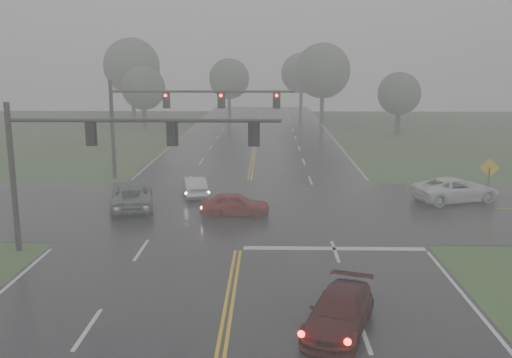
{
  "coord_description": "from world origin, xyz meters",
  "views": [
    {
      "loc": [
        1.4,
        -11.15,
        8.61
      ],
      "look_at": [
        0.8,
        16.0,
        3.01
      ],
      "focal_mm": 40.0,
      "sensor_mm": 36.0,
      "label": 1
    }
  ],
  "objects_px": {
    "signal_gantry_near": "(94,148)",
    "signal_gantry_far": "(169,109)",
    "sedan_silver": "(195,196)",
    "pickup_white": "(455,202)",
    "sedan_maroon": "(339,330)",
    "sedan_red": "(235,216)",
    "car_grey": "(133,209)"
  },
  "relations": [
    {
      "from": "sedan_maroon",
      "to": "signal_gantry_far",
      "type": "relative_size",
      "value": 0.32
    },
    {
      "from": "sedan_red",
      "to": "sedan_maroon",
      "type": "bearing_deg",
      "value": -165.15
    },
    {
      "from": "sedan_red",
      "to": "signal_gantry_far",
      "type": "relative_size",
      "value": 0.29
    },
    {
      "from": "sedan_silver",
      "to": "signal_gantry_far",
      "type": "distance_m",
      "value": 8.19
    },
    {
      "from": "sedan_maroon",
      "to": "car_grey",
      "type": "relative_size",
      "value": 0.84
    },
    {
      "from": "sedan_silver",
      "to": "signal_gantry_near",
      "type": "relative_size",
      "value": 0.32
    },
    {
      "from": "sedan_maroon",
      "to": "signal_gantry_near",
      "type": "relative_size",
      "value": 0.36
    },
    {
      "from": "sedan_silver",
      "to": "pickup_white",
      "type": "relative_size",
      "value": 0.72
    },
    {
      "from": "car_grey",
      "to": "signal_gantry_far",
      "type": "xyz_separation_m",
      "value": [
        0.76,
        9.16,
        5.18
      ]
    },
    {
      "from": "sedan_maroon",
      "to": "pickup_white",
      "type": "relative_size",
      "value": 0.81
    },
    {
      "from": "sedan_maroon",
      "to": "car_grey",
      "type": "xyz_separation_m",
      "value": [
        -10.43,
        15.49,
        0.0
      ]
    },
    {
      "from": "sedan_maroon",
      "to": "pickup_white",
      "type": "height_order",
      "value": "pickup_white"
    },
    {
      "from": "pickup_white",
      "to": "signal_gantry_near",
      "type": "height_order",
      "value": "signal_gantry_near"
    },
    {
      "from": "sedan_silver",
      "to": "car_grey",
      "type": "xyz_separation_m",
      "value": [
        -3.29,
        -3.34,
        0.0
      ]
    },
    {
      "from": "sedan_silver",
      "to": "car_grey",
      "type": "relative_size",
      "value": 0.75
    },
    {
      "from": "signal_gantry_far",
      "to": "sedan_red",
      "type": "bearing_deg",
      "value": -62.76
    },
    {
      "from": "signal_gantry_near",
      "to": "pickup_white",
      "type": "bearing_deg",
      "value": 26.94
    },
    {
      "from": "signal_gantry_near",
      "to": "signal_gantry_far",
      "type": "xyz_separation_m",
      "value": [
        0.48,
        16.86,
        0.35
      ]
    },
    {
      "from": "sedan_maroon",
      "to": "sedan_silver",
      "type": "relative_size",
      "value": 1.12
    },
    {
      "from": "signal_gantry_near",
      "to": "signal_gantry_far",
      "type": "height_order",
      "value": "signal_gantry_far"
    },
    {
      "from": "pickup_white",
      "to": "signal_gantry_near",
      "type": "relative_size",
      "value": 0.44
    },
    {
      "from": "pickup_white",
      "to": "sedan_maroon",
      "type": "bearing_deg",
      "value": 134.31
    },
    {
      "from": "signal_gantry_far",
      "to": "sedan_silver",
      "type": "bearing_deg",
      "value": -66.47
    },
    {
      "from": "sedan_silver",
      "to": "signal_gantry_far",
      "type": "xyz_separation_m",
      "value": [
        -2.53,
        5.81,
        5.18
      ]
    },
    {
      "from": "car_grey",
      "to": "sedan_maroon",
      "type": "bearing_deg",
      "value": 111.49
    },
    {
      "from": "signal_gantry_near",
      "to": "car_grey",
      "type": "bearing_deg",
      "value": 92.08
    },
    {
      "from": "pickup_white",
      "to": "sedan_silver",
      "type": "bearing_deg",
      "value": 68.31
    },
    {
      "from": "car_grey",
      "to": "signal_gantry_near",
      "type": "xyz_separation_m",
      "value": [
        0.28,
        -7.71,
        4.82
      ]
    },
    {
      "from": "sedan_silver",
      "to": "car_grey",
      "type": "distance_m",
      "value": 4.69
    },
    {
      "from": "sedan_silver",
      "to": "signal_gantry_far",
      "type": "relative_size",
      "value": 0.29
    },
    {
      "from": "sedan_red",
      "to": "sedan_silver",
      "type": "relative_size",
      "value": 1.0
    },
    {
      "from": "sedan_maroon",
      "to": "pickup_white",
      "type": "distance_m",
      "value": 20.04
    }
  ]
}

